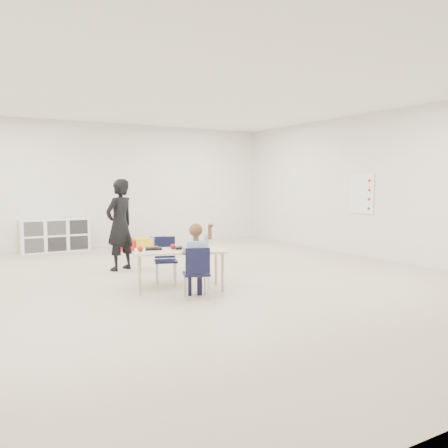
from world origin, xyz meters
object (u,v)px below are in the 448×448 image
child (196,258)px  cubby_shelf (55,235)px  chair_near (196,273)px  table (180,270)px  adult (120,225)px

child → cubby_shelf: bearing=116.9°
chair_near → cubby_shelf: bearing=116.9°
chair_near → cubby_shelf: (-0.73, 5.16, 0.02)m
child → table: bearing=106.0°
table → cubby_shelf: size_ratio=0.96×
table → adult: adult is taller
adult → chair_near: bearing=68.6°
chair_near → table: bearing=106.0°
cubby_shelf → chair_near: bearing=-81.9°
cubby_shelf → adult: 2.84m
child → cubby_shelf: 5.22m
table → cubby_shelf: (-0.76, 4.62, 0.07)m
chair_near → adult: bearing=113.7°
table → cubby_shelf: bearing=118.1°
chair_near → cubby_shelf: 5.21m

